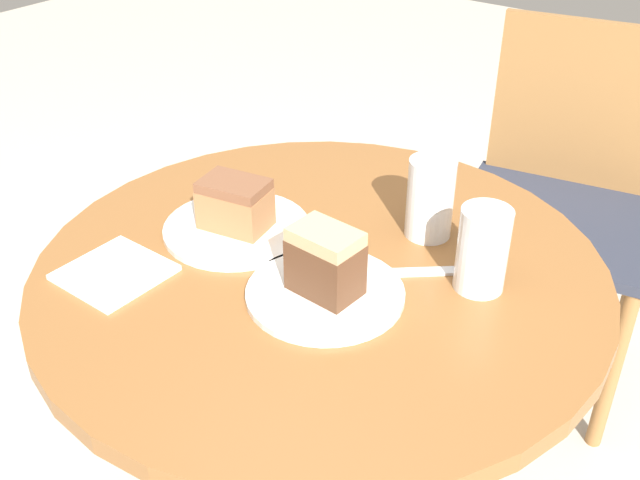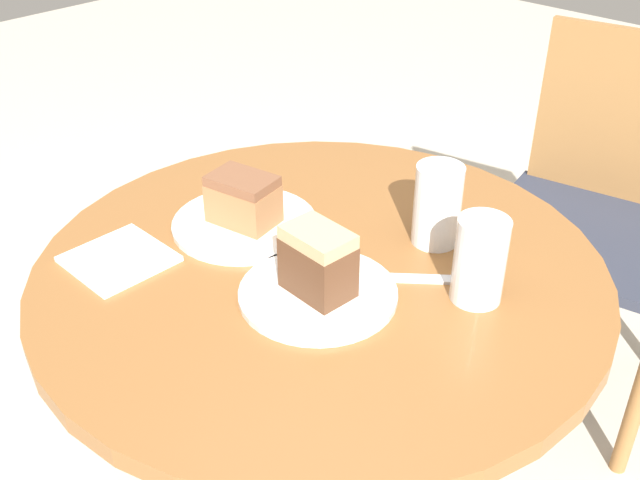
{
  "view_description": "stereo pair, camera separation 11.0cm",
  "coord_description": "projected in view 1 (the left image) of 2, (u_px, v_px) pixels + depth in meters",
  "views": [
    {
      "loc": [
        0.56,
        -0.75,
        1.35
      ],
      "look_at": [
        0.0,
        0.0,
        0.75
      ],
      "focal_mm": 42.0,
      "sensor_mm": 36.0,
      "label": 1
    },
    {
      "loc": [
        0.64,
        -0.67,
        1.35
      ],
      "look_at": [
        0.0,
        0.0,
        0.75
      ],
      "focal_mm": 42.0,
      "sensor_mm": 36.0,
      "label": 2
    }
  ],
  "objects": [
    {
      "name": "table",
      "position": [
        320.0,
        354.0,
        1.22
      ],
      "size": [
        0.86,
        0.86,
        0.71
      ],
      "color": "brown",
      "rests_on": "ground_plane"
    },
    {
      "name": "cake_slice_near",
      "position": [
        325.0,
        261.0,
        1.02
      ],
      "size": [
        0.1,
        0.07,
        0.1
      ],
      "rotation": [
        0.0,
        0.0,
        1.5
      ],
      "color": "brown",
      "rests_on": "plate_near"
    },
    {
      "name": "fork",
      "position": [
        411.0,
        272.0,
        1.1
      ],
      "size": [
        0.14,
        0.12,
        0.0
      ],
      "rotation": [
        0.0,
        0.0,
        0.7
      ],
      "color": "silver",
      "rests_on": "table"
    },
    {
      "name": "napkin_stack",
      "position": [
        115.0,
        273.0,
        1.09
      ],
      "size": [
        0.14,
        0.14,
        0.01
      ],
      "rotation": [
        0.0,
        0.0,
        -0.02
      ],
      "color": "white",
      "rests_on": "table"
    },
    {
      "name": "cake_slice_far",
      "position": [
        235.0,
        204.0,
        1.17
      ],
      "size": [
        0.12,
        0.09,
        0.08
      ],
      "rotation": [
        0.0,
        0.0,
        1.75
      ],
      "color": "#9E6B42",
      "rests_on": "plate_far"
    },
    {
      "name": "glass_lemonade",
      "position": [
        430.0,
        203.0,
        1.16
      ],
      "size": [
        0.07,
        0.07,
        0.13
      ],
      "color": "beige",
      "rests_on": "table"
    },
    {
      "name": "glass_water",
      "position": [
        482.0,
        252.0,
        1.04
      ],
      "size": [
        0.07,
        0.07,
        0.13
      ],
      "color": "silver",
      "rests_on": "table"
    },
    {
      "name": "plate_far",
      "position": [
        237.0,
        228.0,
        1.2
      ],
      "size": [
        0.23,
        0.23,
        0.01
      ],
      "color": "silver",
      "rests_on": "table"
    },
    {
      "name": "chair",
      "position": [
        560.0,
        201.0,
        1.78
      ],
      "size": [
        0.52,
        0.5,
        0.86
      ],
      "rotation": [
        0.0,
        0.0,
        0.19
      ],
      "color": "olive",
      "rests_on": "ground_plane"
    },
    {
      "name": "plate_near",
      "position": [
        325.0,
        293.0,
        1.05
      ],
      "size": [
        0.22,
        0.22,
        0.01
      ],
      "color": "silver",
      "rests_on": "table"
    }
  ]
}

